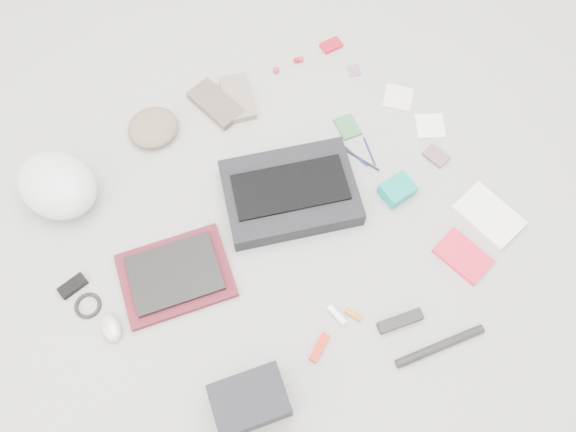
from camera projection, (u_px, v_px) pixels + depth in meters
ground_plane at (288, 222)px, 2.06m from camera, size 4.00×4.00×0.00m
messenger_bag at (290, 193)px, 2.06m from camera, size 0.58×0.51×0.08m
bag_flap at (290, 187)px, 2.02m from camera, size 0.45×0.34×0.01m
laptop_sleeve at (176, 276)px, 1.96m from camera, size 0.44×0.38×0.03m
laptop at (175, 273)px, 1.94m from camera, size 0.36×0.30×0.02m
bike_helmet at (57, 185)px, 2.01m from camera, size 0.34×0.37×0.19m
beanie at (153, 128)px, 2.18m from camera, size 0.23×0.22×0.07m
mitten_left at (216, 104)px, 2.25m from camera, size 0.14×0.24×0.03m
mitten_right at (238, 98)px, 2.26m from camera, size 0.18×0.24×0.03m
power_brick at (73, 286)px, 1.94m from camera, size 0.10×0.05×0.03m
cable_coil at (88, 306)px, 1.92m from camera, size 0.11×0.11×0.01m
mouse at (111, 327)px, 1.87m from camera, size 0.08×0.12×0.04m
camera_bag at (250, 401)px, 1.73m from camera, size 0.26×0.22×0.15m
multitool at (319, 347)px, 1.86m from camera, size 0.10×0.07×0.02m
toiletry_tube_white at (337, 315)px, 1.90m from camera, size 0.03×0.08×0.02m
toiletry_tube_orange at (353, 315)px, 1.90m from camera, size 0.04×0.07×0.02m
u_lock at (400, 321)px, 1.89m from camera, size 0.16×0.09×0.03m
bike_pump at (440, 346)px, 1.85m from camera, size 0.32×0.12×0.03m
book_red at (463, 256)px, 1.99m from camera, size 0.15×0.20×0.02m
book_white at (489, 216)px, 2.05m from camera, size 0.17×0.24×0.02m
notepad at (347, 127)px, 2.22m from camera, size 0.10×0.12×0.01m
pen_blue at (355, 155)px, 2.17m from camera, size 0.02×0.13×0.01m
pen_black at (362, 160)px, 2.16m from camera, size 0.05×0.15×0.01m
pen_navy at (369, 151)px, 2.18m from camera, size 0.05×0.12×0.01m
accordion_wallet at (397, 190)px, 2.08m from camera, size 0.12×0.10×0.06m
card_deck at (436, 156)px, 2.16m from camera, size 0.07×0.10×0.02m
napkin_top at (398, 97)px, 2.28m from camera, size 0.16×0.16×0.01m
napkin_bottom at (430, 126)px, 2.22m from camera, size 0.15×0.15×0.01m
lollipop_a at (276, 70)px, 2.33m from camera, size 0.04×0.04×0.03m
lollipop_b at (296, 60)px, 2.35m from camera, size 0.03×0.03×0.02m
lollipop_c at (301, 59)px, 2.35m from camera, size 0.03×0.03×0.02m
altoids_tin at (331, 45)px, 2.38m from camera, size 0.09×0.07×0.02m
stamp_sheet at (354, 70)px, 2.34m from camera, size 0.07×0.08×0.00m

